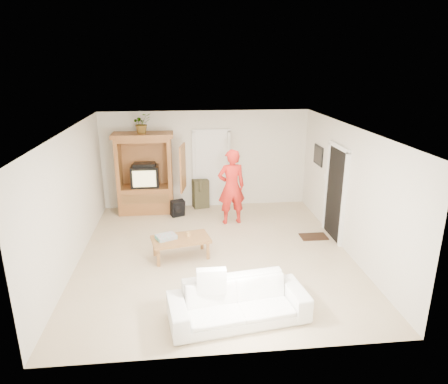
{
  "coord_description": "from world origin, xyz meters",
  "views": [
    {
      "loc": [
        -0.6,
        -7.46,
        3.8
      ],
      "look_at": [
        0.25,
        0.6,
        1.15
      ],
      "focal_mm": 32.0,
      "sensor_mm": 36.0,
      "label": 1
    }
  ],
  "objects_px": {
    "man": "(231,187)",
    "sofa": "(238,302)",
    "coffee_table": "(181,240)",
    "armoire": "(146,179)"
  },
  "relations": [
    {
      "from": "armoire",
      "to": "man",
      "type": "relative_size",
      "value": 1.13
    },
    {
      "from": "man",
      "to": "sofa",
      "type": "xyz_separation_m",
      "value": [
        -0.37,
        -3.91,
        -0.62
      ]
    },
    {
      "from": "armoire",
      "to": "sofa",
      "type": "xyz_separation_m",
      "value": [
        1.74,
        -4.91,
        -0.6
      ]
    },
    {
      "from": "sofa",
      "to": "armoire",
      "type": "bearing_deg",
      "value": 101.14
    },
    {
      "from": "sofa",
      "to": "coffee_table",
      "type": "xyz_separation_m",
      "value": [
        -0.87,
        2.18,
        0.06
      ]
    },
    {
      "from": "man",
      "to": "coffee_table",
      "type": "height_order",
      "value": "man"
    },
    {
      "from": "armoire",
      "to": "man",
      "type": "distance_m",
      "value": 2.34
    },
    {
      "from": "sofa",
      "to": "coffee_table",
      "type": "relative_size",
      "value": 1.69
    },
    {
      "from": "armoire",
      "to": "sofa",
      "type": "distance_m",
      "value": 5.24
    },
    {
      "from": "man",
      "to": "coffee_table",
      "type": "relative_size",
      "value": 1.49
    }
  ]
}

